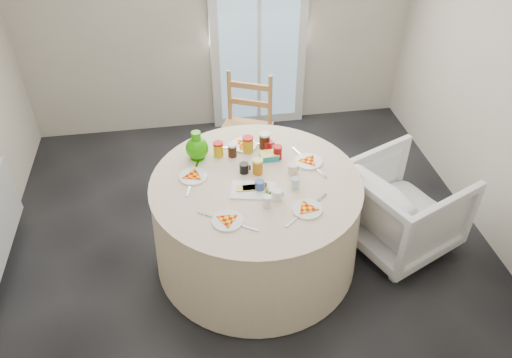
{
  "coord_description": "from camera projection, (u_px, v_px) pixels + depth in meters",
  "views": [
    {
      "loc": [
        -0.4,
        -2.87,
        3.03
      ],
      "look_at": [
        0.04,
        -0.1,
        0.8
      ],
      "focal_mm": 35.0,
      "sensor_mm": 36.0,
      "label": 1
    }
  ],
  "objects": [
    {
      "name": "cheese_platter",
      "position": [
        253.0,
        192.0,
        3.52
      ],
      "size": [
        0.35,
        0.26,
        0.04
      ],
      "primitive_type": null,
      "rotation": [
        0.0,
        0.0,
        -0.22
      ],
      "color": "white",
      "rests_on": "table"
    },
    {
      "name": "wall_back",
      "position": [
        218.0,
        9.0,
        4.89
      ],
      "size": [
        4.0,
        0.02,
        2.6
      ],
      "primitive_type": "cube",
      "color": "#BCB5A3",
      "rests_on": "floor"
    },
    {
      "name": "floor",
      "position": [
        249.0,
        248.0,
        4.15
      ],
      "size": [
        4.0,
        4.0,
        0.0
      ],
      "primitive_type": "plane",
      "color": "black",
      "rests_on": "ground"
    },
    {
      "name": "mugs_glasses",
      "position": [
        271.0,
        176.0,
        3.6
      ],
      "size": [
        0.56,
        0.56,
        0.09
      ],
      "primitive_type": null,
      "rotation": [
        0.0,
        0.0,
        0.08
      ],
      "color": "gray",
      "rests_on": "table"
    },
    {
      "name": "butter_tub",
      "position": [
        269.0,
        158.0,
        3.81
      ],
      "size": [
        0.14,
        0.1,
        0.06
      ],
      "primitive_type": "cube",
      "rotation": [
        0.0,
        0.0,
        0.03
      ],
      "color": "teal",
      "rests_on": "table"
    },
    {
      "name": "place_settings",
      "position": [
        256.0,
        182.0,
        3.61
      ],
      "size": [
        1.3,
        1.3,
        0.02
      ],
      "primitive_type": null,
      "rotation": [
        0.0,
        0.0,
        -0.16
      ],
      "color": "white",
      "rests_on": "table"
    },
    {
      "name": "jar_cluster",
      "position": [
        247.0,
        153.0,
        3.81
      ],
      "size": [
        0.53,
        0.32,
        0.15
      ],
      "primitive_type": null,
      "rotation": [
        0.0,
        0.0,
        0.13
      ],
      "color": "#8B3C13",
      "rests_on": "table"
    },
    {
      "name": "table",
      "position": [
        256.0,
        222.0,
        3.85
      ],
      "size": [
        1.59,
        1.59,
        0.81
      ],
      "primitive_type": "cylinder",
      "color": "beige",
      "rests_on": "floor"
    },
    {
      "name": "green_pitcher",
      "position": [
        197.0,
        148.0,
        3.77
      ],
      "size": [
        0.18,
        0.18,
        0.23
      ],
      "primitive_type": null,
      "rotation": [
        0.0,
        0.0,
        0.04
      ],
      "color": "#29A005",
      "rests_on": "table"
    },
    {
      "name": "wooden_chair",
      "position": [
        245.0,
        134.0,
        4.64
      ],
      "size": [
        0.59,
        0.58,
        1.02
      ],
      "primitive_type": null,
      "rotation": [
        0.0,
        0.0,
        -0.42
      ],
      "color": "#B17443",
      "rests_on": "floor"
    },
    {
      "name": "glass_door",
      "position": [
        259.0,
        33.0,
        5.06
      ],
      "size": [
        1.0,
        0.08,
        2.1
      ],
      "primitive_type": "cube",
      "color": "silver",
      "rests_on": "floor"
    },
    {
      "name": "armchair",
      "position": [
        403.0,
        205.0,
        3.98
      ],
      "size": [
        1.0,
        1.03,
        0.82
      ],
      "primitive_type": "imported",
      "rotation": [
        0.0,
        0.0,
        1.99
      ],
      "color": "white",
      "rests_on": "floor"
    }
  ]
}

